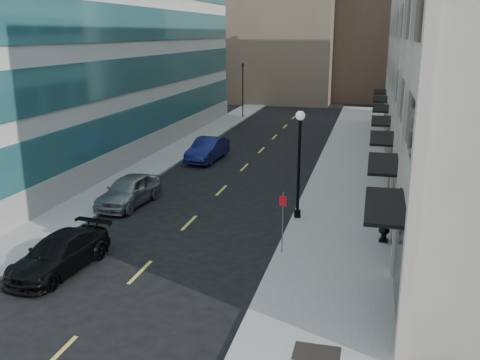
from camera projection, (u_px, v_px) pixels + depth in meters
The scene contains 14 objects.
sidewalk_right at pixel (345, 198), 31.12m from camera, with size 5.00×80.00×0.15m, color gray.
sidewalk_left at pixel (124, 182), 34.40m from camera, with size 3.00×80.00×0.15m, color gray.
building_left at pixel (44, 24), 40.51m from camera, with size 16.14×46.00×20.00m.
skyline_tan_far at pixel (236, 22), 87.47m from camera, with size 12.00×14.00×22.00m, color #7B6551.
skyline_stone at pixel (452, 28), 69.03m from camera, with size 10.00×14.00×20.00m, color #C0B5A2.
grate_far at pixel (317, 353), 15.93m from camera, with size 1.40×1.00×0.01m, color black.
road_centerline at pixel (207, 205), 30.09m from camera, with size 0.15×68.20×0.01m.
traffic_signal at pixel (243, 67), 58.84m from camera, with size 0.66×0.66×6.98m.
car_black_pickup at pixel (59, 254), 21.62m from camera, with size 2.07×5.09×1.48m, color black.
car_silver_sedan at pixel (129, 191), 29.90m from camera, with size 2.00×4.98×1.70m, color gray.
car_blue_sedan at pixel (208, 150), 40.34m from camera, with size 1.81×5.20×1.71m, color #161954.
lamppost at pixel (299, 155), 26.80m from camera, with size 0.47×0.47×5.66m.
sign_post at pixel (283, 215), 22.80m from camera, with size 0.32×0.11×2.74m.
urn_planter at pixel (384, 233), 24.38m from camera, with size 0.50×0.50×0.69m.
Camera 1 is at (8.77, -10.32, 9.39)m, focal length 40.00 mm.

